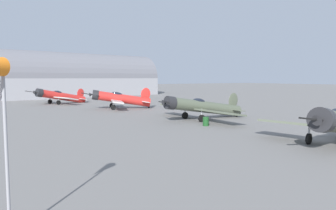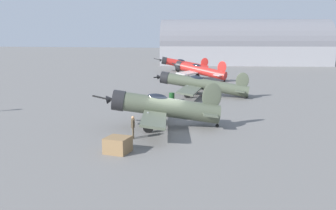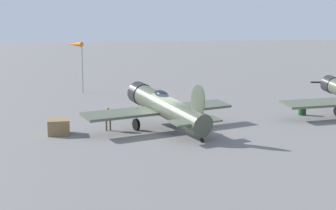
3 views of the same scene
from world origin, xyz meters
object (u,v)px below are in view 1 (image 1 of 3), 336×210
at_px(airplane_mid_apron, 202,107).
at_px(airplane_far_line, 120,98).
at_px(airplane_outer_stand, 60,96).
at_px(fuel_drum, 206,121).

xyz_separation_m(airplane_mid_apron, airplane_far_line, (2.84, -16.92, 0.14)).
height_order(airplane_far_line, airplane_outer_stand, airplane_far_line).
height_order(airplane_far_line, fuel_drum, airplane_far_line).
distance_m(airplane_mid_apron, airplane_far_line, 17.15).
distance_m(airplane_far_line, fuel_drum, 20.87).
distance_m(airplane_outer_stand, fuel_drum, 36.01).
relative_size(airplane_mid_apron, airplane_outer_stand, 1.15).
relative_size(airplane_mid_apron, fuel_drum, 14.91).
height_order(airplane_mid_apron, airplane_far_line, airplane_far_line).
relative_size(airplane_far_line, fuel_drum, 11.06).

